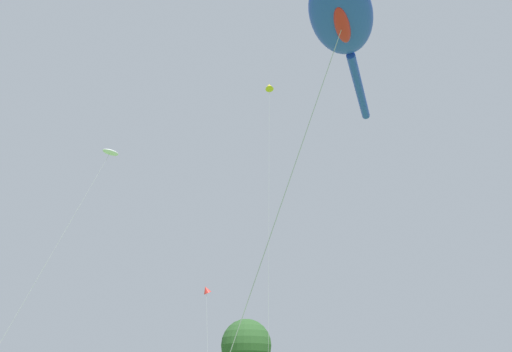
% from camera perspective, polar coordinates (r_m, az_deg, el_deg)
% --- Properties ---
extents(big_show_kite, '(7.69, 7.35, 14.17)m').
position_cam_1_polar(big_show_kite, '(17.10, 11.19, 19.07)').
color(big_show_kite, blue).
rests_on(big_show_kite, ground).
extents(small_kite_box_yellow, '(0.84, 2.86, 9.41)m').
position_cam_1_polar(small_kite_box_yellow, '(37.48, -6.47, -14.57)').
color(small_kite_box_yellow, red).
rests_on(small_kite_box_yellow, ground).
extents(small_kite_delta_white, '(2.12, 2.75, 26.16)m').
position_cam_1_polar(small_kite_delta_white, '(39.42, 1.74, 11.28)').
color(small_kite_delta_white, yellow).
rests_on(small_kite_delta_white, ground).
extents(small_kite_tiny_distant, '(5.14, 1.51, 14.90)m').
position_cam_1_polar(small_kite_tiny_distant, '(28.30, -18.57, 2.63)').
color(small_kite_tiny_distant, white).
rests_on(small_kite_tiny_distant, ground).
extents(tree_shrub_far, '(6.78, 6.78, 10.32)m').
position_cam_1_polar(tree_shrub_far, '(63.02, -1.29, -21.19)').
color(tree_shrub_far, '#513823').
rests_on(tree_shrub_far, ground).
extents(tree_oak_right, '(6.51, 6.51, 11.45)m').
position_cam_1_polar(tree_oak_right, '(77.51, -1.64, -21.16)').
color(tree_oak_right, '#513823').
rests_on(tree_oak_right, ground).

